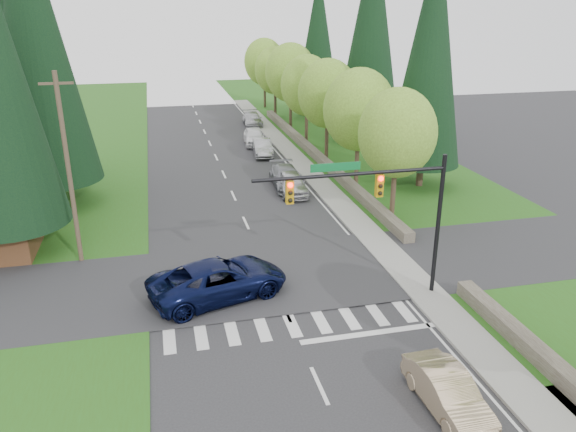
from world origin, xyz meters
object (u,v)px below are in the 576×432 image
object	(u,v)px
suv_navy	(219,280)
parked_car_c	(262,147)
parked_car_e	(252,119)
parked_car_d	(254,136)
sedan_champagne	(448,392)
parked_car_a	(292,183)
parked_car_b	(287,177)

from	to	relation	value
suv_navy	parked_car_c	bearing A→B (deg)	-32.10
parked_car_e	parked_car_d	bearing A→B (deg)	-95.27
suv_navy	parked_car_e	bearing A→B (deg)	-28.97
parked_car_c	parked_car_e	xyz separation A→B (m)	(1.40, 13.26, -0.02)
sedan_champagne	parked_car_c	distance (m)	34.93
parked_car_a	parked_car_e	xyz separation A→B (m)	(1.40, 24.48, -0.07)
sedan_champagne	parked_car_b	world-z (taller)	parked_car_b
parked_car_e	suv_navy	bearing A→B (deg)	-98.63
parked_car_a	suv_navy	bearing A→B (deg)	-113.33
sedan_champagne	parked_car_a	xyz separation A→B (m)	(0.34, 23.72, 0.10)
parked_car_a	sedan_champagne	bearing A→B (deg)	-87.91
parked_car_c	sedan_champagne	bearing A→B (deg)	-85.26
parked_car_c	parked_car_e	distance (m)	13.34
sedan_champagne	suv_navy	world-z (taller)	suv_navy
parked_car_c	parked_car_d	size ratio (longest dim) A/B	0.95
parked_car_d	parked_car_e	size ratio (longest dim) A/B	0.95
parked_car_e	sedan_champagne	bearing A→B (deg)	-88.47
parked_car_a	parked_car_d	world-z (taller)	parked_car_d
sedan_champagne	parked_car_a	world-z (taller)	parked_car_a
sedan_champagne	parked_car_a	bearing A→B (deg)	87.20
sedan_champagne	parked_car_b	bearing A→B (deg)	87.25
suv_navy	parked_car_b	bearing A→B (deg)	-40.56
parked_car_d	parked_car_b	bearing A→B (deg)	-84.69
suv_navy	parked_car_e	world-z (taller)	suv_navy
sedan_champagne	parked_car_c	world-z (taller)	parked_car_c
suv_navy	parked_car_d	world-z (taller)	suv_navy
parked_car_b	parked_car_e	bearing A→B (deg)	89.32
parked_car_a	parked_car_e	size ratio (longest dim) A/B	0.93
sedan_champagne	parked_car_e	size ratio (longest dim) A/B	0.85
parked_car_d	parked_car_e	distance (m)	9.10
parked_car_a	parked_car_b	size ratio (longest dim) A/B	0.89
sedan_champagne	parked_car_a	distance (m)	23.72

